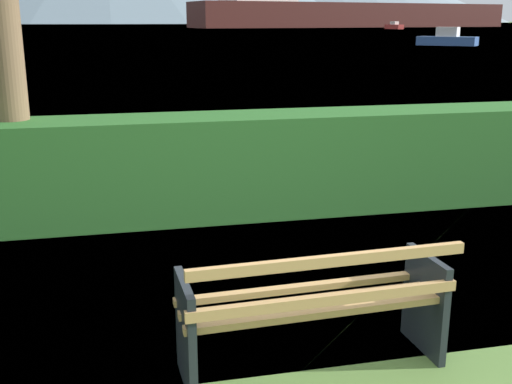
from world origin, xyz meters
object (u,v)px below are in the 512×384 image
Objects in this scene: fishing_boat_near at (394,26)px; sailboat_mid at (447,39)px; cargo_ship_large at (334,6)px; park_bench at (314,307)px.

sailboat_mid is (-38.20, -93.43, -0.13)m from fishing_boat_near.
cargo_ship_large is 136.98m from sailboat_mid.
fishing_boat_near is at bearing 67.76° from sailboat_mid.
fishing_boat_near is at bearing 65.01° from park_bench.
cargo_ship_large is at bearing 92.75° from fishing_boat_near.
park_bench is at bearing -109.59° from cargo_ship_large.
sailboat_mid is (27.59, 47.71, 0.12)m from park_bench.
fishing_boat_near reaches higher than park_bench.
fishing_boat_near is 1.18× the size of sailboat_mid.
cargo_ship_large reaches higher than sailboat_mid.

